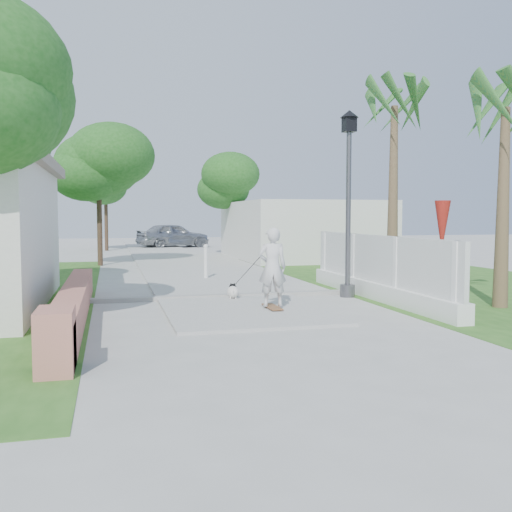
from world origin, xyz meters
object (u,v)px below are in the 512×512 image
object	(u,v)px
parked_car	(173,235)
dog	(233,291)
bollard	(206,261)
skateboarder	(258,270)
patio_umbrella	(442,227)
street_lamp	(348,196)

from	to	relation	value
parked_car	dog	bearing A→B (deg)	159.44
bollard	skateboarder	world-z (taller)	skateboarder
patio_umbrella	skateboarder	xyz separation A→B (m)	(-4.40, -0.09, -0.88)
bollard	patio_umbrella	xyz separation A→B (m)	(4.60, -5.50, 1.10)
street_lamp	dog	xyz separation A→B (m)	(-2.80, 0.11, -2.21)
skateboarder	parked_car	world-z (taller)	skateboarder
skateboarder	patio_umbrella	bearing A→B (deg)	-171.37
parked_car	patio_umbrella	bearing A→B (deg)	170.73
bollard	patio_umbrella	size ratio (longest dim) A/B	0.47
patio_umbrella	dog	distance (m)	5.05
dog	street_lamp	bearing A→B (deg)	8.01
bollard	parked_car	size ratio (longest dim) A/B	0.24
bollard	parked_car	bearing A→B (deg)	86.90
bollard	dog	xyz separation A→B (m)	(-0.10, -4.39, -0.37)
street_lamp	patio_umbrella	distance (m)	2.27
bollard	skateboarder	size ratio (longest dim) A/B	0.48
bollard	dog	bearing A→B (deg)	-91.26
street_lamp	bollard	xyz separation A→B (m)	(-2.70, 4.50, -1.84)
street_lamp	parked_car	distance (m)	23.08
patio_umbrella	bollard	bearing A→B (deg)	129.91
street_lamp	skateboarder	distance (m)	3.18
patio_umbrella	skateboarder	world-z (taller)	patio_umbrella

